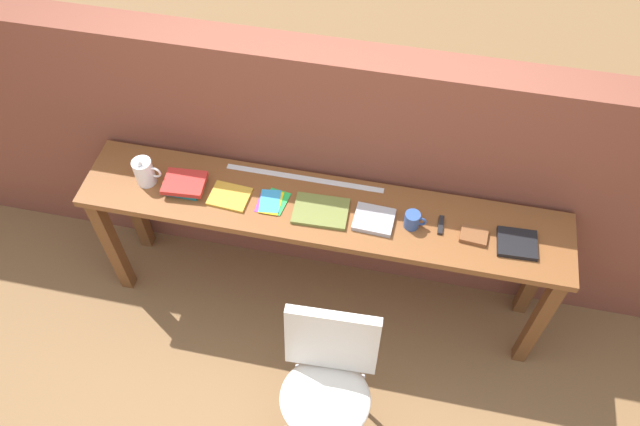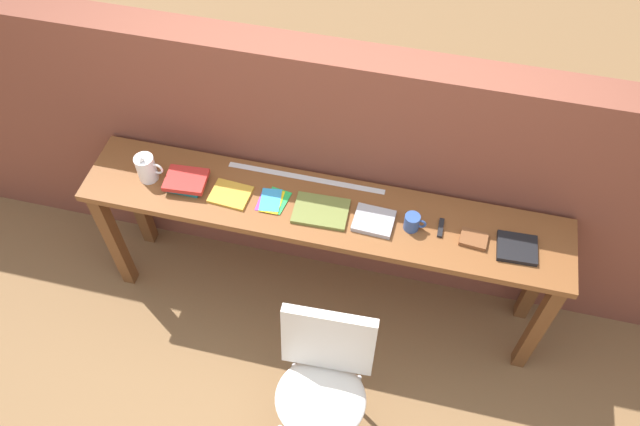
% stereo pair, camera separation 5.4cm
% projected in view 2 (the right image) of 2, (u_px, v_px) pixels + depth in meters
% --- Properties ---
extents(ground_plane, '(40.00, 40.00, 0.00)m').
position_uv_depth(ground_plane, '(310.00, 338.00, 3.66)').
color(ground_plane, brown).
extents(brick_wall_back, '(6.00, 0.20, 1.59)m').
position_uv_depth(brick_wall_back, '(337.00, 170.00, 3.40)').
color(brick_wall_back, brown).
rests_on(brick_wall_back, ground).
extents(sideboard, '(2.50, 0.44, 0.88)m').
position_uv_depth(sideboard, '(322.00, 224.00, 3.25)').
color(sideboard, brown).
rests_on(sideboard, ground).
extents(chair_white_moulded, '(0.46, 0.47, 0.89)m').
position_uv_depth(chair_white_moulded, '(323.00, 379.00, 2.96)').
color(chair_white_moulded, silver).
rests_on(chair_white_moulded, ground).
extents(pitcher_white, '(0.14, 0.10, 0.18)m').
position_uv_depth(pitcher_white, '(147.00, 168.00, 3.19)').
color(pitcher_white, white).
rests_on(pitcher_white, sideboard).
extents(book_stack_leftmost, '(0.22, 0.18, 0.06)m').
position_uv_depth(book_stack_leftmost, '(186.00, 181.00, 3.20)').
color(book_stack_leftmost, '#19757A').
rests_on(book_stack_leftmost, sideboard).
extents(magazine_cycling, '(0.21, 0.17, 0.01)m').
position_uv_depth(magazine_cycling, '(231.00, 194.00, 3.18)').
color(magazine_cycling, gold).
rests_on(magazine_cycling, sideboard).
extents(pamphlet_pile_colourful, '(0.16, 0.17, 0.01)m').
position_uv_depth(pamphlet_pile_colourful, '(272.00, 201.00, 3.16)').
color(pamphlet_pile_colourful, purple).
rests_on(pamphlet_pile_colourful, sideboard).
extents(book_open_centre, '(0.28, 0.20, 0.02)m').
position_uv_depth(book_open_centre, '(320.00, 211.00, 3.11)').
color(book_open_centre, olive).
rests_on(book_open_centre, sideboard).
extents(book_grey_hardcover, '(0.20, 0.17, 0.03)m').
position_uv_depth(book_grey_hardcover, '(374.00, 221.00, 3.07)').
color(book_grey_hardcover, '#9E9EA3').
rests_on(book_grey_hardcover, sideboard).
extents(mug, '(0.11, 0.08, 0.09)m').
position_uv_depth(mug, '(412.00, 222.00, 3.02)').
color(mug, '#2D4C8C').
rests_on(mug, sideboard).
extents(multitool_folded, '(0.02, 0.11, 0.02)m').
position_uv_depth(multitool_folded, '(441.00, 228.00, 3.05)').
color(multitool_folded, black).
rests_on(multitool_folded, sideboard).
extents(leather_journal_brown, '(0.14, 0.11, 0.02)m').
position_uv_depth(leather_journal_brown, '(474.00, 239.00, 3.00)').
color(leather_journal_brown, brown).
rests_on(leather_journal_brown, sideboard).
extents(book_repair_rightmost, '(0.20, 0.18, 0.02)m').
position_uv_depth(book_repair_rightmost, '(517.00, 248.00, 2.97)').
color(book_repair_rightmost, black).
rests_on(book_repair_rightmost, sideboard).
extents(ruler_metal_back_edge, '(0.84, 0.03, 0.00)m').
position_uv_depth(ruler_metal_back_edge, '(306.00, 178.00, 3.25)').
color(ruler_metal_back_edge, silver).
rests_on(ruler_metal_back_edge, sideboard).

